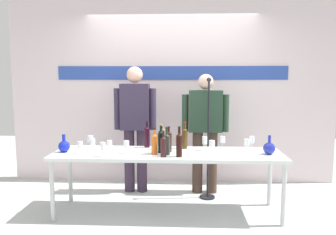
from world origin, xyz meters
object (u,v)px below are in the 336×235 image
(wine_glass_right_0, at_px, (205,141))
(wine_glass_right_2, at_px, (223,140))
(display_table, at_px, (167,157))
(wine_bottle_4, at_px, (154,143))
(wine_bottle_0, at_px, (161,139))
(wine_glass_left_3, at_px, (93,142))
(wine_bottle_7, at_px, (161,141))
(wine_glass_left_5, at_px, (110,144))
(wine_glass_right_1, at_px, (247,143))
(wine_glass_right_3, at_px, (252,140))
(wine_bottle_1, at_px, (163,146))
(wine_bottle_2, at_px, (147,136))
(wine_glass_left_4, at_px, (80,145))
(decanter_blue_right, at_px, (269,148))
(wine_bottle_8, at_px, (179,144))
(wine_bottle_6, at_px, (169,141))
(wine_glass_left_0, at_px, (90,139))
(wine_bottle_3, at_px, (185,137))
(decanter_blue_left, at_px, (64,146))
(presenter_right, at_px, (205,125))
(presenter_left, at_px, (135,121))
(wine_glass_right_4, at_px, (212,144))
(microphone_stand, at_px, (208,158))
(wine_glass_left_2, at_px, (126,145))
(wine_glass_left_1, at_px, (103,147))

(wine_glass_right_0, xyz_separation_m, wine_glass_right_2, (0.22, 0.10, -0.01))
(display_table, xyz_separation_m, wine_bottle_4, (-0.14, -0.09, 0.18))
(wine_bottle_0, distance_m, wine_glass_left_3, 0.82)
(wine_bottle_7, bearing_deg, wine_glass_left_5, 178.66)
(wine_glass_right_1, distance_m, wine_glass_right_3, 0.20)
(wine_bottle_1, height_order, wine_glass_right_0, wine_bottle_1)
(wine_bottle_2, relative_size, wine_glass_left_4, 2.32)
(wine_glass_left_4, bearing_deg, wine_glass_right_2, 12.12)
(decanter_blue_right, bearing_deg, wine_glass_right_3, 113.79)
(wine_bottle_2, height_order, wine_glass_right_0, wine_bottle_2)
(wine_bottle_8, bearing_deg, wine_bottle_7, 139.67)
(display_table, height_order, wine_bottle_6, wine_bottle_6)
(wine_bottle_0, relative_size, wine_bottle_2, 0.91)
(wine_bottle_2, bearing_deg, wine_glass_right_0, -12.19)
(display_table, xyz_separation_m, wine_bottle_8, (0.14, -0.21, 0.19))
(wine_bottle_1, bearing_deg, wine_glass_left_0, 155.32)
(wine_bottle_2, height_order, wine_bottle_3, wine_bottle_2)
(wine_glass_right_0, bearing_deg, wine_bottle_4, -159.14)
(decanter_blue_left, height_order, wine_glass_right_0, decanter_blue_left)
(wine_bottle_3, relative_size, wine_bottle_6, 1.08)
(wine_bottle_1, bearing_deg, wine_bottle_6, 79.59)
(presenter_right, bearing_deg, presenter_left, -180.00)
(wine_glass_right_4, bearing_deg, wine_bottle_7, 177.07)
(wine_bottle_4, bearing_deg, wine_glass_right_3, 16.89)
(decanter_blue_right, distance_m, wine_glass_right_2, 0.56)
(wine_bottle_2, distance_m, wine_bottle_4, 0.39)
(presenter_right, relative_size, wine_bottle_0, 5.43)
(wine_glass_left_4, height_order, microphone_stand, microphone_stand)
(wine_glass_left_2, relative_size, wine_glass_left_5, 1.09)
(wine_bottle_3, height_order, wine_bottle_8, wine_bottle_8)
(presenter_left, bearing_deg, wine_glass_left_1, -102.50)
(wine_bottle_7, height_order, wine_glass_right_0, wine_bottle_7)
(decanter_blue_left, distance_m, wine_glass_left_4, 0.23)
(microphone_stand, bearing_deg, wine_glass_left_5, -155.67)
(wine_glass_right_2, relative_size, wine_glass_right_3, 1.02)
(wine_bottle_4, xyz_separation_m, wine_glass_left_0, (-0.81, 0.30, -0.01))
(wine_bottle_7, relative_size, wine_glass_right_3, 2.11)
(wine_bottle_0, distance_m, wine_glass_left_0, 0.87)
(wine_bottle_2, distance_m, wine_glass_right_0, 0.72)
(wine_glass_left_0, distance_m, wine_glass_right_3, 1.97)
(wine_glass_left_3, relative_size, wine_glass_left_5, 0.98)
(wine_bottle_6, xyz_separation_m, wine_glass_right_1, (0.90, 0.05, -0.02))
(wine_glass_right_0, relative_size, microphone_stand, 0.11)
(wine_bottle_3, xyz_separation_m, wine_glass_right_0, (0.24, -0.10, -0.02))
(wine_bottle_6, xyz_separation_m, wine_glass_right_0, (0.42, 0.10, -0.01))
(wine_glass_right_3, relative_size, wine_glass_right_4, 0.96)
(wine_glass_right_2, bearing_deg, wine_glass_left_2, -163.83)
(decanter_blue_left, xyz_separation_m, wine_glass_right_4, (1.70, -0.01, 0.04))
(wine_glass_left_0, xyz_separation_m, wine_glass_left_1, (0.26, -0.44, -0.00))
(wine_glass_right_0, bearing_deg, wine_bottle_0, 175.77)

